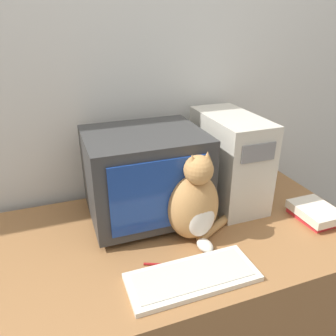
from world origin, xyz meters
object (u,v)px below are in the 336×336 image
pen (165,265)px  computer_tower (229,159)px  crt_monitor (145,175)px  keyboard (193,277)px  book_stack (315,213)px  cat (195,204)px

pen → computer_tower: bearing=38.7°
crt_monitor → keyboard: bearing=-85.8°
book_stack → pen: size_ratio=1.41×
crt_monitor → cat: crt_monitor is taller
keyboard → book_stack: size_ratio=2.19×
computer_tower → cat: (-0.26, -0.22, -0.05)m
book_stack → cat: bearing=173.1°
computer_tower → cat: size_ratio=1.17×
computer_tower → keyboard: computer_tower is taller
keyboard → book_stack: book_stack is taller
book_stack → pen: bearing=-175.5°
crt_monitor → pen: size_ratio=3.34×
cat → keyboard: bearing=-121.0°
crt_monitor → book_stack: 0.72m
keyboard → cat: 0.26m
book_stack → keyboard: bearing=-166.9°
crt_monitor → cat: size_ratio=1.28×
keyboard → pen: (-0.06, 0.09, -0.01)m
book_stack → pen: (-0.68, -0.05, -0.03)m
computer_tower → pen: computer_tower is taller
crt_monitor → computer_tower: bearing=2.4°
computer_tower → keyboard: bearing=-130.1°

